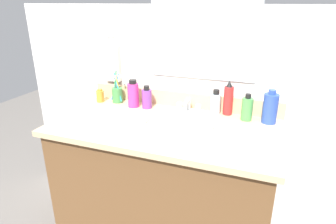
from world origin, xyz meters
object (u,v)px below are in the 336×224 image
at_px(faucet, 188,107).
at_px(bottle_toner_green, 247,109).
at_px(bottle_oil_amber, 100,96).
at_px(bottle_cream_purple, 147,98).
at_px(bottle_gel_clear, 216,103).
at_px(bottle_spray_red, 228,99).
at_px(cup_green, 117,93).
at_px(bottle_soap_pink, 133,94).
at_px(bottle_shampoo_blue, 270,108).
at_px(hand_towel, 112,63).

relative_size(faucet, bottle_toner_green, 1.13).
relative_size(faucet, bottle_oil_amber, 1.98).
relative_size(faucet, bottle_cream_purple, 1.20).
xyz_separation_m(faucet, bottle_toner_green, (0.32, -0.00, 0.04)).
distance_m(bottle_gel_clear, bottle_spray_red, 0.07).
bearing_deg(cup_green, bottle_toner_green, -1.34).
relative_size(bottle_soap_pink, bottle_shampoo_blue, 0.93).
bearing_deg(bottle_oil_amber, bottle_toner_green, 0.66).
bearing_deg(bottle_gel_clear, hand_towel, 174.82).
bearing_deg(bottle_shampoo_blue, hand_towel, 174.13).
bearing_deg(bottle_soap_pink, faucet, 4.11).
bearing_deg(hand_towel, faucet, -10.35).
distance_m(bottle_toner_green, bottle_shampoo_blue, 0.11).
distance_m(bottle_spray_red, bottle_soap_pink, 0.54).
bearing_deg(bottle_shampoo_blue, bottle_gel_clear, 172.50).
height_order(bottle_spray_red, bottle_shampoo_blue, bottle_spray_red).
xyz_separation_m(bottle_toner_green, bottle_cream_purple, (-0.56, -0.01, -0.00)).
bearing_deg(bottle_spray_red, bottle_shampoo_blue, -11.73).
height_order(hand_towel, bottle_spray_red, hand_towel).
bearing_deg(faucet, hand_towel, 169.65).
bearing_deg(hand_towel, bottle_toner_green, -6.84).
distance_m(bottle_gel_clear, bottle_cream_purple, 0.39).
xyz_separation_m(faucet, cup_green, (-0.46, 0.01, 0.03)).
relative_size(faucet, bottle_soap_pink, 0.99).
height_order(bottle_toner_green, bottle_shampoo_blue, bottle_shampoo_blue).
distance_m(hand_towel, bottle_cream_purple, 0.35).
height_order(bottle_toner_green, bottle_oil_amber, bottle_toner_green).
xyz_separation_m(bottle_soap_pink, bottle_shampoo_blue, (0.76, 0.02, 0.00)).
relative_size(bottle_shampoo_blue, cup_green, 0.88).
relative_size(bottle_toner_green, bottle_gel_clear, 1.05).
relative_size(faucet, bottle_spray_red, 0.84).
height_order(bottle_shampoo_blue, bottle_cream_purple, bottle_shampoo_blue).
height_order(faucet, bottle_oil_amber, faucet).
xyz_separation_m(hand_towel, bottle_gel_clear, (0.68, -0.06, -0.16)).
distance_m(bottle_oil_amber, cup_green, 0.11).
bearing_deg(cup_green, bottle_oil_amber, -164.93).
xyz_separation_m(faucet, bottle_oil_amber, (-0.56, -0.01, 0.01)).
distance_m(bottle_toner_green, bottle_soap_pink, 0.65).
bearing_deg(bottle_oil_amber, hand_towel, 73.99).
xyz_separation_m(hand_towel, cup_green, (0.07, -0.08, -0.16)).
distance_m(bottle_oil_amber, bottle_cream_purple, 0.32).
distance_m(bottle_soap_pink, bottle_cream_purple, 0.09).
xyz_separation_m(bottle_shampoo_blue, cup_green, (-0.89, 0.02, -0.02)).
bearing_deg(hand_towel, bottle_spray_red, -4.11).
relative_size(bottle_oil_amber, cup_green, 0.41).
relative_size(hand_towel, faucet, 1.37).
xyz_separation_m(bottle_soap_pink, bottle_cream_purple, (0.08, 0.00, -0.02)).
xyz_separation_m(bottle_oil_amber, cup_green, (0.10, 0.03, 0.02)).
distance_m(bottle_gel_clear, bottle_soap_pink, 0.48).
distance_m(bottle_toner_green, bottle_gel_clear, 0.18).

